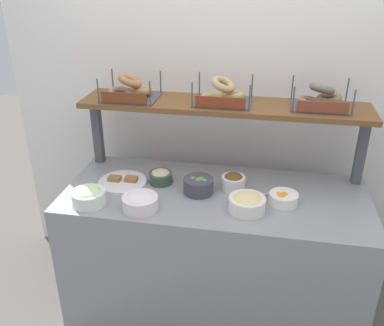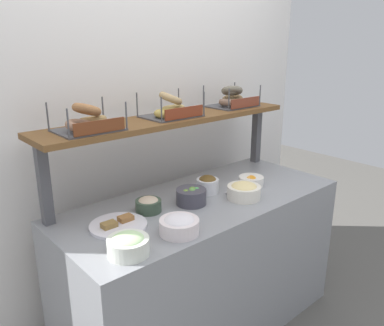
% 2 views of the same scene
% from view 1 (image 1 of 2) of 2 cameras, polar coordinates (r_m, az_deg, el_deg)
% --- Properties ---
extents(ground_plane, '(8.00, 8.00, 0.00)m').
position_cam_1_polar(ground_plane, '(2.85, 2.74, -19.06)').
color(ground_plane, '#595651').
extents(back_wall, '(2.86, 0.06, 2.40)m').
position_cam_1_polar(back_wall, '(2.69, 4.96, 8.24)').
color(back_wall, white).
rests_on(back_wall, ground_plane).
extents(deli_counter, '(1.66, 0.70, 0.85)m').
position_cam_1_polar(deli_counter, '(2.57, 2.94, -12.33)').
color(deli_counter, gray).
rests_on(deli_counter, ground_plane).
extents(shelf_riser_left, '(0.05, 0.05, 0.40)m').
position_cam_1_polar(shelf_riser_left, '(2.67, -12.61, 4.13)').
color(shelf_riser_left, '#4C4C51').
rests_on(shelf_riser_left, deli_counter).
extents(shelf_riser_right, '(0.05, 0.05, 0.40)m').
position_cam_1_polar(shelf_riser_right, '(2.52, 21.82, 1.54)').
color(shelf_riser_right, '#4C4C51').
rests_on(shelf_riser_right, deli_counter).
extents(upper_shelf, '(1.62, 0.32, 0.03)m').
position_cam_1_polar(upper_shelf, '(2.40, 4.29, 7.73)').
color(upper_shelf, brown).
rests_on(upper_shelf, shelf_riser_left).
extents(bowl_egg_salad, '(0.19, 0.19, 0.09)m').
position_cam_1_polar(bowl_egg_salad, '(2.17, 7.43, -5.31)').
color(bowl_egg_salad, white).
rests_on(bowl_egg_salad, deli_counter).
extents(bowl_tuna_salad, '(0.14, 0.14, 0.08)m').
position_cam_1_polar(bowl_tuna_salad, '(2.42, -4.25, -1.81)').
color(bowl_tuna_salad, '#384C3A').
rests_on(bowl_tuna_salad, deli_counter).
extents(bowl_fruit_salad, '(0.15, 0.15, 0.07)m').
position_cam_1_polar(bowl_fruit_salad, '(2.27, 12.20, -4.65)').
color(bowl_fruit_salad, white).
rests_on(bowl_fruit_salad, deli_counter).
extents(bowl_scallion_spread, '(0.18, 0.18, 0.09)m').
position_cam_1_polar(bowl_scallion_spread, '(2.27, -13.74, -4.34)').
color(bowl_scallion_spread, white).
rests_on(bowl_scallion_spread, deli_counter).
extents(bowl_cream_cheese, '(0.19, 0.19, 0.09)m').
position_cam_1_polar(bowl_cream_cheese, '(2.18, -7.00, -5.13)').
color(bowl_cream_cheese, white).
rests_on(bowl_cream_cheese, deli_counter).
extents(bowl_veggie_mix, '(0.16, 0.16, 0.09)m').
position_cam_1_polar(bowl_veggie_mix, '(2.31, 0.89, -2.99)').
color(bowl_veggie_mix, '#42404C').
rests_on(bowl_veggie_mix, deli_counter).
extents(bowl_chocolate_spread, '(0.13, 0.13, 0.10)m').
position_cam_1_polar(bowl_chocolate_spread, '(2.35, 5.58, -2.51)').
color(bowl_chocolate_spread, white).
rests_on(bowl_chocolate_spread, deli_counter).
extents(serving_plate_white, '(0.28, 0.28, 0.04)m').
position_cam_1_polar(serving_plate_white, '(2.45, -9.31, -2.50)').
color(serving_plate_white, white).
rests_on(serving_plate_white, deli_counter).
extents(serving_spoon_near_plate, '(0.16, 0.11, 0.01)m').
position_cam_1_polar(serving_spoon_near_plate, '(2.30, 8.03, -4.55)').
color(serving_spoon_near_plate, '#B7B7BC').
rests_on(serving_spoon_near_plate, deli_counter).
extents(bagel_basket_everything, '(0.31, 0.25, 0.15)m').
position_cam_1_polar(bagel_basket_everything, '(2.48, -8.34, 9.64)').
color(bagel_basket_everything, '#4C4C51').
rests_on(bagel_basket_everything, upper_shelf).
extents(bagel_basket_sesame, '(0.32, 0.25, 0.15)m').
position_cam_1_polar(bagel_basket_sesame, '(2.38, 4.13, 9.13)').
color(bagel_basket_sesame, '#4C4C51').
rests_on(bagel_basket_sesame, upper_shelf).
extents(bagel_basket_poppy, '(0.31, 0.25, 0.15)m').
position_cam_1_polar(bagel_basket_poppy, '(2.40, 16.90, 8.26)').
color(bagel_basket_poppy, '#4C4C51').
rests_on(bagel_basket_poppy, upper_shelf).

